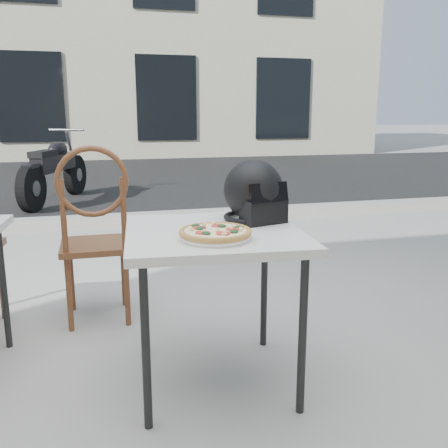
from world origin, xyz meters
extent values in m
plane|color=#9F9D97|center=(0.00, 0.00, 0.00)|extent=(80.00, 80.00, 0.00)
cube|color=black|center=(0.00, 7.00, 0.00)|extent=(30.00, 8.00, 0.00)
cube|color=#9E9A94|center=(0.00, 3.00, 0.06)|extent=(30.00, 0.25, 0.12)
cube|color=beige|center=(0.00, 14.00, 3.50)|extent=(16.00, 6.00, 7.00)
cube|color=black|center=(-1.70, 10.98, 1.60)|extent=(1.60, 0.08, 2.20)
cube|color=black|center=(1.70, 10.98, 1.60)|extent=(1.60, 0.08, 2.20)
cube|color=black|center=(5.00, 10.98, 1.60)|extent=(1.60, 0.08, 2.20)
cube|color=silver|center=(0.23, -0.49, 0.72)|extent=(0.84, 0.84, 0.04)
cylinder|color=black|center=(-0.11, -0.79, 0.35)|extent=(0.04, 0.04, 0.70)
cylinder|color=black|center=(0.53, -0.84, 0.35)|extent=(0.04, 0.04, 0.70)
cylinder|color=black|center=(-0.06, -0.15, 0.35)|extent=(0.04, 0.04, 0.70)
cylinder|color=black|center=(0.58, -0.20, 0.35)|extent=(0.04, 0.04, 0.70)
cylinder|color=white|center=(0.20, -0.65, 0.74)|extent=(0.29, 0.29, 0.01)
torus|color=white|center=(0.20, -0.65, 0.75)|extent=(0.30, 0.30, 0.02)
cylinder|color=#BE8C45|center=(0.20, -0.65, 0.76)|extent=(0.38, 0.38, 0.01)
torus|color=#BE8C45|center=(0.20, -0.65, 0.77)|extent=(0.39, 0.39, 0.02)
cylinder|color=#B73614|center=(0.20, -0.65, 0.77)|extent=(0.34, 0.34, 0.00)
cylinder|color=#FFF4C3|center=(0.20, -0.65, 0.77)|extent=(0.33, 0.33, 0.00)
cylinder|color=red|center=(0.28, -0.66, 0.78)|extent=(0.08, 0.08, 0.00)
cylinder|color=red|center=(0.23, -0.58, 0.78)|extent=(0.08, 0.08, 0.00)
cylinder|color=red|center=(0.15, -0.61, 0.78)|extent=(0.08, 0.08, 0.00)
cylinder|color=red|center=(0.14, -0.69, 0.78)|extent=(0.08, 0.08, 0.00)
cylinder|color=red|center=(0.22, -0.72, 0.78)|extent=(0.08, 0.08, 0.00)
ellipsoid|color=#163D1A|center=(0.24, -0.60, 0.78)|extent=(0.05, 0.05, 0.01)
ellipsoid|color=#163D1A|center=(0.15, -0.62, 0.78)|extent=(0.05, 0.05, 0.01)
ellipsoid|color=#163D1A|center=(0.27, -0.71, 0.78)|extent=(0.04, 0.05, 0.01)
ellipsoid|color=#163D1A|center=(0.15, -0.71, 0.78)|extent=(0.05, 0.05, 0.01)
ellipsoid|color=#163D1A|center=(0.31, -0.64, 0.78)|extent=(0.05, 0.04, 0.01)
ellipsoid|color=#163D1A|center=(0.14, -0.56, 0.78)|extent=(0.05, 0.05, 0.01)
cylinder|color=#ECDC90|center=(0.20, -0.68, 0.78)|extent=(0.02, 0.03, 0.02)
cylinder|color=#ECDC90|center=(0.18, -0.56, 0.78)|extent=(0.03, 0.03, 0.02)
cylinder|color=#ECDC90|center=(0.27, -0.66, 0.78)|extent=(0.03, 0.02, 0.02)
cylinder|color=#ECDC90|center=(0.22, -0.55, 0.78)|extent=(0.02, 0.03, 0.02)
cylinder|color=#ECDC90|center=(0.22, -0.75, 0.78)|extent=(0.03, 0.03, 0.02)
cylinder|color=#ECDC90|center=(0.11, -0.64, 0.78)|extent=(0.03, 0.02, 0.02)
cylinder|color=#ECDC90|center=(0.30, -0.69, 0.78)|extent=(0.02, 0.03, 0.02)
cylinder|color=#ECDC90|center=(0.15, -0.69, 0.78)|extent=(0.03, 0.03, 0.02)
ellipsoid|color=black|center=(0.47, -0.34, 0.88)|extent=(0.35, 0.36, 0.30)
cube|color=black|center=(0.49, -0.42, 0.80)|extent=(0.23, 0.16, 0.12)
torus|color=black|center=(0.47, -0.34, 0.75)|extent=(0.36, 0.36, 0.03)
cube|color=black|center=(0.50, -0.46, 0.89)|extent=(0.20, 0.09, 0.09)
cube|color=brown|center=(-0.28, 0.41, 0.46)|extent=(0.41, 0.41, 0.04)
cylinder|color=brown|center=(-0.12, 0.58, 0.23)|extent=(0.03, 0.03, 0.45)
cylinder|color=brown|center=(-0.45, 0.58, 0.23)|extent=(0.03, 0.03, 0.45)
cylinder|color=brown|center=(-0.12, 0.25, 0.23)|extent=(0.03, 0.03, 0.45)
cylinder|color=brown|center=(-0.45, 0.25, 0.23)|extent=(0.03, 0.03, 0.45)
cylinder|color=brown|center=(-0.12, 0.24, 0.68)|extent=(0.03, 0.03, 0.43)
cylinder|color=brown|center=(-0.45, 0.24, 0.68)|extent=(0.03, 0.03, 0.43)
torus|color=brown|center=(-0.28, 0.24, 0.87)|extent=(0.40, 0.03, 0.40)
cylinder|color=black|center=(-0.77, 0.12, 0.34)|extent=(0.04, 0.04, 0.68)
cylinder|color=brown|center=(-0.86, 0.54, 0.24)|extent=(0.04, 0.04, 0.48)
cylinder|color=black|center=(-0.55, 5.38, 0.30)|extent=(0.33, 0.61, 0.61)
cylinder|color=gray|center=(-0.55, 5.38, 0.30)|extent=(0.20, 0.24, 0.20)
cylinder|color=black|center=(-1.05, 4.06, 0.30)|extent=(0.33, 0.61, 0.61)
cylinder|color=gray|center=(-1.05, 4.06, 0.30)|extent=(0.20, 0.24, 0.20)
cube|color=black|center=(-0.80, 4.72, 0.56)|extent=(0.54, 1.06, 0.22)
ellipsoid|color=black|center=(-0.75, 4.86, 0.73)|extent=(0.36, 0.47, 0.23)
cube|color=black|center=(-0.91, 4.44, 0.71)|extent=(0.37, 0.54, 0.08)
cylinder|color=gray|center=(-0.58, 5.31, 0.63)|extent=(0.16, 0.32, 0.72)
cylinder|color=gray|center=(-0.63, 5.19, 0.99)|extent=(0.50, 0.21, 0.03)
cube|color=black|center=(-1.04, 4.08, 0.59)|extent=(0.21, 0.26, 0.05)
camera|label=1|loc=(-0.27, -2.60, 1.25)|focal=40.00mm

